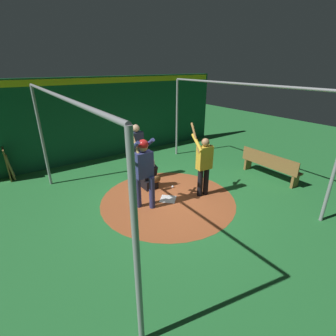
{
  "coord_description": "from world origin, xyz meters",
  "views": [
    {
      "loc": [
        4.9,
        -3.41,
        3.46
      ],
      "look_at": [
        0.0,
        0.0,
        0.95
      ],
      "focal_mm": 26.34,
      "sensor_mm": 36.0,
      "label": 1
    }
  ],
  "objects_px": {
    "catcher": "(150,177)",
    "visitor": "(204,163)",
    "bench": "(270,165)",
    "baseball_0": "(205,193)",
    "batter": "(144,167)",
    "home_plate": "(168,199)",
    "bat_rack": "(8,164)",
    "umpire": "(137,150)",
    "baseball_1": "(173,187)"
  },
  "relations": [
    {
      "from": "visitor",
      "to": "baseball_1",
      "type": "xyz_separation_m",
      "value": [
        -0.82,
        -0.45,
        -0.93
      ]
    },
    {
      "from": "catcher",
      "to": "baseball_0",
      "type": "xyz_separation_m",
      "value": [
        1.22,
        1.1,
        -0.32
      ]
    },
    {
      "from": "catcher",
      "to": "visitor",
      "type": "bearing_deg",
      "value": 40.26
    },
    {
      "from": "umpire",
      "to": "visitor",
      "type": "relative_size",
      "value": 0.89
    },
    {
      "from": "umpire",
      "to": "visitor",
      "type": "distance_m",
      "value": 2.2
    },
    {
      "from": "batter",
      "to": "umpire",
      "type": "xyz_separation_m",
      "value": [
        -1.59,
        0.65,
        -0.1
      ]
    },
    {
      "from": "batter",
      "to": "visitor",
      "type": "relative_size",
      "value": 1.06
    },
    {
      "from": "bench",
      "to": "baseball_1",
      "type": "height_order",
      "value": "bench"
    },
    {
      "from": "catcher",
      "to": "bench",
      "type": "xyz_separation_m",
      "value": [
        1.57,
        3.59,
        0.09
      ]
    },
    {
      "from": "bat_rack",
      "to": "baseball_0",
      "type": "height_order",
      "value": "bat_rack"
    },
    {
      "from": "visitor",
      "to": "umpire",
      "type": "bearing_deg",
      "value": -145.76
    },
    {
      "from": "baseball_0",
      "to": "baseball_1",
      "type": "xyz_separation_m",
      "value": [
        -0.84,
        -0.54,
        0.0
      ]
    },
    {
      "from": "bench",
      "to": "baseball_0",
      "type": "xyz_separation_m",
      "value": [
        -0.35,
        -2.48,
        -0.41
      ]
    },
    {
      "from": "home_plate",
      "to": "visitor",
      "type": "xyz_separation_m",
      "value": [
        0.33,
        0.97,
        0.96
      ]
    },
    {
      "from": "home_plate",
      "to": "umpire",
      "type": "relative_size",
      "value": 0.23
    },
    {
      "from": "bench",
      "to": "baseball_0",
      "type": "bearing_deg",
      "value": -98.01
    },
    {
      "from": "home_plate",
      "to": "baseball_1",
      "type": "height_order",
      "value": "baseball_1"
    },
    {
      "from": "batter",
      "to": "baseball_0",
      "type": "relative_size",
      "value": 29.32
    },
    {
      "from": "umpire",
      "to": "bat_rack",
      "type": "bearing_deg",
      "value": -126.11
    },
    {
      "from": "visitor",
      "to": "batter",
      "type": "bearing_deg",
      "value": -95.55
    },
    {
      "from": "batter",
      "to": "baseball_1",
      "type": "height_order",
      "value": "batter"
    },
    {
      "from": "home_plate",
      "to": "bat_rack",
      "type": "height_order",
      "value": "bat_rack"
    },
    {
      "from": "umpire",
      "to": "baseball_0",
      "type": "distance_m",
      "value": 2.47
    },
    {
      "from": "baseball_0",
      "to": "visitor",
      "type": "bearing_deg",
      "value": -106.29
    },
    {
      "from": "umpire",
      "to": "visitor",
      "type": "xyz_separation_m",
      "value": [
        1.95,
        1.02,
        -0.05
      ]
    },
    {
      "from": "umpire",
      "to": "baseball_0",
      "type": "bearing_deg",
      "value": 29.33
    },
    {
      "from": "bat_rack",
      "to": "bench",
      "type": "distance_m",
      "value": 8.49
    },
    {
      "from": "batter",
      "to": "baseball_1",
      "type": "xyz_separation_m",
      "value": [
        -0.46,
        1.22,
        -1.09
      ]
    },
    {
      "from": "catcher",
      "to": "bat_rack",
      "type": "relative_size",
      "value": 0.89
    },
    {
      "from": "bat_rack",
      "to": "baseball_0",
      "type": "relative_size",
      "value": 14.2
    },
    {
      "from": "catcher",
      "to": "umpire",
      "type": "distance_m",
      "value": 1.0
    },
    {
      "from": "bat_rack",
      "to": "baseball_1",
      "type": "bearing_deg",
      "value": 47.66
    },
    {
      "from": "bat_rack",
      "to": "visitor",
      "type": "bearing_deg",
      "value": 44.93
    },
    {
      "from": "umpire",
      "to": "batter",
      "type": "bearing_deg",
      "value": -22.34
    },
    {
      "from": "umpire",
      "to": "home_plate",
      "type": "bearing_deg",
      "value": 1.91
    },
    {
      "from": "catcher",
      "to": "umpire",
      "type": "xyz_separation_m",
      "value": [
        -0.75,
        -0.01,
        0.66
      ]
    },
    {
      "from": "home_plate",
      "to": "baseball_1",
      "type": "distance_m",
      "value": 0.71
    },
    {
      "from": "visitor",
      "to": "baseball_1",
      "type": "bearing_deg",
      "value": -144.33
    },
    {
      "from": "batter",
      "to": "bench",
      "type": "xyz_separation_m",
      "value": [
        0.74,
        4.25,
        -0.67
      ]
    },
    {
      "from": "batter",
      "to": "catcher",
      "type": "relative_size",
      "value": 2.31
    },
    {
      "from": "catcher",
      "to": "umpire",
      "type": "height_order",
      "value": "umpire"
    },
    {
      "from": "batter",
      "to": "bench",
      "type": "height_order",
      "value": "batter"
    },
    {
      "from": "catcher",
      "to": "home_plate",
      "type": "bearing_deg",
      "value": 3.13
    },
    {
      "from": "home_plate",
      "to": "bat_rack",
      "type": "relative_size",
      "value": 0.4
    },
    {
      "from": "bench",
      "to": "baseball_0",
      "type": "distance_m",
      "value": 2.54
    },
    {
      "from": "home_plate",
      "to": "batter",
      "type": "relative_size",
      "value": 0.19
    },
    {
      "from": "batter",
      "to": "catcher",
      "type": "distance_m",
      "value": 1.31
    },
    {
      "from": "catcher",
      "to": "bench",
      "type": "distance_m",
      "value": 3.92
    },
    {
      "from": "catcher",
      "to": "baseball_1",
      "type": "bearing_deg",
      "value": 55.79
    },
    {
      "from": "batter",
      "to": "home_plate",
      "type": "bearing_deg",
      "value": 87.4
    }
  ]
}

